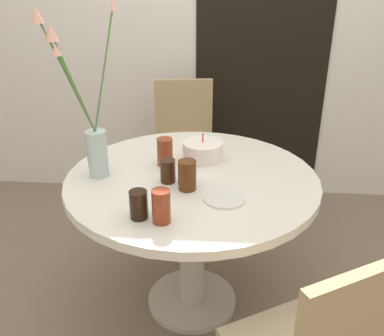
% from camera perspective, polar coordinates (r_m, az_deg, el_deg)
% --- Properties ---
extents(ground_plane, '(16.00, 16.00, 0.00)m').
position_cam_1_polar(ground_plane, '(2.36, 0.00, -17.34)').
color(ground_plane, '#7A6651').
extents(wall_back, '(8.00, 0.05, 2.60)m').
position_cam_1_polar(wall_back, '(3.03, 1.95, 19.74)').
color(wall_back, silver).
rests_on(wall_back, ground_plane).
extents(doorway_panel, '(0.90, 0.01, 2.05)m').
position_cam_1_polar(doorway_panel, '(3.05, 9.31, 14.24)').
color(doorway_panel, black).
rests_on(doorway_panel, ground_plane).
extents(dining_table, '(1.14, 1.14, 0.74)m').
position_cam_1_polar(dining_table, '(2.00, 0.00, -4.56)').
color(dining_table, silver).
rests_on(dining_table, ground_plane).
extents(chair_left_flank, '(0.45, 0.45, 0.93)m').
position_cam_1_polar(chair_left_flank, '(2.83, -1.00, 3.35)').
color(chair_left_flank, '#9E896B').
rests_on(chair_left_flank, ground_plane).
extents(birthday_cake, '(0.20, 0.20, 0.13)m').
position_cam_1_polar(birthday_cake, '(2.09, 1.43, 2.35)').
color(birthday_cake, white).
rests_on(birthday_cake, dining_table).
extents(flower_vase, '(0.30, 0.28, 0.73)m').
position_cam_1_polar(flower_vase, '(1.90, -13.65, 5.57)').
color(flower_vase, '#B2C6C1').
rests_on(flower_vase, dining_table).
extents(side_plate, '(0.17, 0.17, 0.01)m').
position_cam_1_polar(side_plate, '(1.74, 4.33, -4.07)').
color(side_plate, silver).
rests_on(side_plate, dining_table).
extents(drink_glass_0, '(0.07, 0.07, 0.13)m').
position_cam_1_polar(drink_glass_0, '(2.02, -3.64, 2.14)').
color(drink_glass_0, maroon).
rests_on(drink_glass_0, dining_table).
extents(drink_glass_1, '(0.08, 0.08, 0.13)m').
position_cam_1_polar(drink_glass_1, '(1.79, -0.64, -0.97)').
color(drink_glass_1, '#51280F').
rests_on(drink_glass_1, dining_table).
extents(drink_glass_2, '(0.07, 0.07, 0.13)m').
position_cam_1_polar(drink_glass_2, '(1.57, -4.13, -5.12)').
color(drink_glass_2, maroon).
rests_on(drink_glass_2, dining_table).
extents(drink_glass_3, '(0.07, 0.07, 0.10)m').
position_cam_1_polar(drink_glass_3, '(1.86, -3.24, -0.39)').
color(drink_glass_3, '#33190C').
rests_on(drink_glass_3, dining_table).
extents(drink_glass_4, '(0.07, 0.07, 0.11)m').
position_cam_1_polar(drink_glass_4, '(1.61, -7.13, -4.87)').
color(drink_glass_4, black).
rests_on(drink_glass_4, dining_table).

